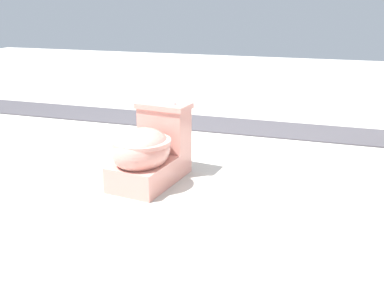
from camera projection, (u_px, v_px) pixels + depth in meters
ground_plane at (156, 169)px, 3.30m from camera, size 14.00×14.00×0.00m
gravel_strip at (255, 128)px, 4.34m from camera, size 0.56×8.00×0.01m
toilet at (149, 151)px, 3.01m from camera, size 0.68×0.46×0.52m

